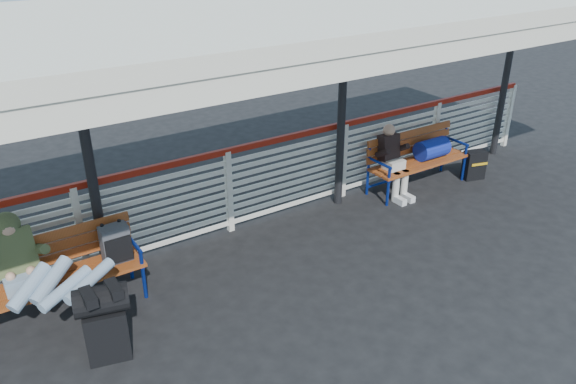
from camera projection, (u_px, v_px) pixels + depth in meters
ground at (308, 298)px, 6.52m from camera, size 60.00×60.00×0.00m
fence at (229, 188)px, 7.66m from camera, size 12.08×0.08×1.24m
canopy at (265, 18)px, 5.84m from camera, size 12.60×3.60×3.16m
luggage_stack at (105, 320)px, 5.45m from camera, size 0.56×0.40×0.84m
bench_left at (73, 261)px, 6.16m from camera, size 1.80×0.56×0.92m
bench_right at (423, 152)px, 9.05m from camera, size 1.80×0.56×0.92m
traveler_man at (47, 276)px, 5.68m from camera, size 0.94×1.64×0.77m
companion_person at (393, 160)px, 8.71m from camera, size 0.32×0.66×1.15m
suitcase_side at (474, 165)px, 9.43m from camera, size 0.40×0.30×0.49m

